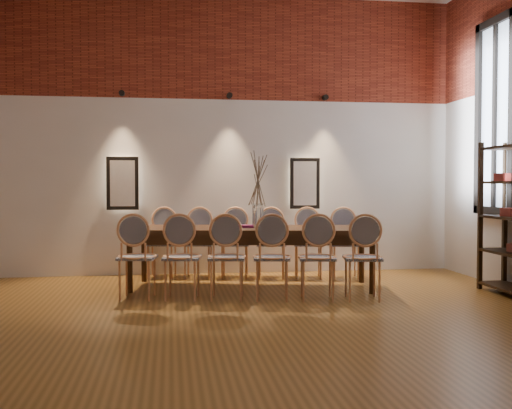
{
  "coord_description": "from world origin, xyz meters",
  "views": [
    {
      "loc": [
        -0.64,
        -5.1,
        1.3
      ],
      "look_at": [
        0.36,
        1.87,
        1.05
      ],
      "focal_mm": 42.0,
      "sensor_mm": 36.0,
      "label": 1
    }
  ],
  "objects": [
    {
      "name": "wall_back",
      "position": [
        0.0,
        3.55,
        2.0
      ],
      "size": [
        7.0,
        0.1,
        4.0
      ],
      "primitive_type": "cube",
      "color": "silver",
      "rests_on": "ground"
    },
    {
      "name": "spot_fixture_mid",
      "position": [
        0.2,
        3.42,
        2.55
      ],
      "size": [
        0.08,
        0.1,
        0.08
      ],
      "primitive_type": "cylinder",
      "rotation": [
        1.57,
        0.0,
        0.0
      ],
      "color": "black",
      "rests_on": "wall_back"
    },
    {
      "name": "niche_left",
      "position": [
        -1.3,
        3.45,
        1.3
      ],
      "size": [
        0.36,
        0.06,
        0.66
      ],
      "primitive_type": "cube",
      "color": "#FFEAC6",
      "rests_on": "wall_back"
    },
    {
      "name": "bowl",
      "position": [
        0.02,
        2.27,
        0.84
      ],
      "size": [
        0.24,
        0.24,
        0.18
      ],
      "primitive_type": "ellipsoid",
      "color": "brown",
      "rests_on": "dining_table"
    },
    {
      "name": "spot_fixture_left",
      "position": [
        -1.3,
        3.42,
        2.55
      ],
      "size": [
        0.08,
        0.1,
        0.08
      ],
      "primitive_type": "cylinder",
      "rotation": [
        1.57,
        0.0,
        0.0
      ],
      "color": "black",
      "rests_on": "wall_back"
    },
    {
      "name": "chair_far_c",
      "position": [
        0.23,
        3.06,
        0.47
      ],
      "size": [
        0.51,
        0.51,
        0.94
      ],
      "primitive_type": null,
      "rotation": [
        0.0,
        0.0,
        2.98
      ],
      "color": "tan",
      "rests_on": "floor"
    },
    {
      "name": "chair_far_d",
      "position": [
        0.73,
        2.98,
        0.47
      ],
      "size": [
        0.51,
        0.51,
        0.94
      ],
      "primitive_type": null,
      "rotation": [
        0.0,
        0.0,
        2.98
      ],
      "color": "tan",
      "rests_on": "floor"
    },
    {
      "name": "spot_fixture_right",
      "position": [
        1.6,
        3.42,
        2.55
      ],
      "size": [
        0.08,
        0.1,
        0.08
      ],
      "primitive_type": "cylinder",
      "rotation": [
        1.57,
        0.0,
        0.0
      ],
      "color": "black",
      "rests_on": "wall_back"
    },
    {
      "name": "chair_near_f",
      "position": [
        1.48,
        1.3,
        0.47
      ],
      "size": [
        0.51,
        0.51,
        0.94
      ],
      "primitive_type": null,
      "rotation": [
        0.0,
        0.0,
        -0.16
      ],
      "color": "tan",
      "rests_on": "floor"
    },
    {
      "name": "book",
      "position": [
        0.26,
        2.29,
        0.77
      ],
      "size": [
        0.29,
        0.22,
        0.03
      ],
      "primitive_type": "cube",
      "rotation": [
        0.0,
        0.0,
        -0.16
      ],
      "color": "#801A56",
      "rests_on": "dining_table"
    },
    {
      "name": "brick_band_back",
      "position": [
        0.0,
        3.48,
        3.25
      ],
      "size": [
        7.0,
        0.02,
        1.5
      ],
      "primitive_type": "cube",
      "color": "maroon",
      "rests_on": "ground"
    },
    {
      "name": "chair_near_e",
      "position": [
        0.98,
        1.39,
        0.47
      ],
      "size": [
        0.51,
        0.51,
        0.94
      ],
      "primitive_type": null,
      "rotation": [
        0.0,
        0.0,
        -0.16
      ],
      "color": "tan",
      "rests_on": "floor"
    },
    {
      "name": "chair_near_a",
      "position": [
        -1.01,
        1.72,
        0.47
      ],
      "size": [
        0.51,
        0.51,
        0.94
      ],
      "primitive_type": null,
      "rotation": [
        0.0,
        0.0,
        -0.16
      ],
      "color": "tan",
      "rests_on": "floor"
    },
    {
      "name": "window_frame",
      "position": [
        3.44,
        2.0,
        2.15
      ],
      "size": [
        0.08,
        0.9,
        2.5
      ],
      "primitive_type": "cube",
      "color": "black",
      "rests_on": "wall_right"
    },
    {
      "name": "chair_far_e",
      "position": [
        1.23,
        2.9,
        0.47
      ],
      "size": [
        0.51,
        0.51,
        0.94
      ],
      "primitive_type": null,
      "rotation": [
        0.0,
        0.0,
        2.98
      ],
      "color": "tan",
      "rests_on": "floor"
    },
    {
      "name": "chair_near_b",
      "position": [
        -0.51,
        1.64,
        0.47
      ],
      "size": [
        0.51,
        0.51,
        0.94
      ],
      "primitive_type": null,
      "rotation": [
        0.0,
        0.0,
        -0.16
      ],
      "color": "tan",
      "rests_on": "floor"
    },
    {
      "name": "chair_far_f",
      "position": [
        1.73,
        2.82,
        0.47
      ],
      "size": [
        0.51,
        0.51,
        0.94
      ],
      "primitive_type": null,
      "rotation": [
        0.0,
        0.0,
        2.98
      ],
      "color": "tan",
      "rests_on": "floor"
    },
    {
      "name": "dining_table",
      "position": [
        0.36,
        2.27,
        0.38
      ],
      "size": [
        3.15,
        1.46,
        0.75
      ],
      "primitive_type": "cube",
      "rotation": [
        0.0,
        0.0,
        -0.16
      ],
      "color": "#391F0E",
      "rests_on": "floor"
    },
    {
      "name": "window_glass",
      "position": [
        3.46,
        2.0,
        2.15
      ],
      "size": [
        0.02,
        0.78,
        2.38
      ],
      "primitive_type": "cube",
      "color": "silver",
      "rests_on": "wall_right"
    },
    {
      "name": "chair_near_d",
      "position": [
        0.48,
        1.47,
        0.47
      ],
      "size": [
        0.51,
        0.51,
        0.94
      ],
      "primitive_type": null,
      "rotation": [
        0.0,
        0.0,
        -0.16
      ],
      "color": "tan",
      "rests_on": "floor"
    },
    {
      "name": "floor",
      "position": [
        0.0,
        0.0,
        -0.01
      ],
      "size": [
        7.0,
        7.0,
        0.02
      ],
      "primitive_type": "cube",
      "color": "olive",
      "rests_on": "ground"
    },
    {
      "name": "chair_near_c",
      "position": [
        -0.02,
        1.55,
        0.47
      ],
      "size": [
        0.51,
        0.51,
        0.94
      ],
      "primitive_type": null,
      "rotation": [
        0.0,
        0.0,
        -0.16
      ],
      "color": "tan",
      "rests_on": "floor"
    },
    {
      "name": "niche_right",
      "position": [
        1.3,
        3.45,
        1.3
      ],
      "size": [
        0.36,
        0.06,
        0.66
      ],
      "primitive_type": "cube",
      "color": "#FFEAC6",
      "rests_on": "wall_back"
    },
    {
      "name": "window_mullion",
      "position": [
        3.44,
        2.0,
        2.15
      ],
      "size": [
        0.06,
        0.06,
        2.4
      ],
      "primitive_type": "cube",
      "color": "black",
      "rests_on": "wall_right"
    },
    {
      "name": "chair_far_a",
      "position": [
        -0.76,
        3.23,
        0.47
      ],
      "size": [
        0.51,
        0.51,
        0.94
      ],
      "primitive_type": null,
      "rotation": [
        0.0,
        0.0,
        2.98
      ],
      "color": "tan",
      "rests_on": "floor"
    },
    {
      "name": "dried_branches",
      "position": [
        0.44,
        2.25,
        1.35
      ],
      "size": [
        0.5,
        0.5,
        0.7
      ],
      "primitive_type": null,
      "color": "brown",
      "rests_on": "vase"
    },
    {
      "name": "vase",
      "position": [
        0.44,
        2.25,
        0.9
      ],
      "size": [
        0.14,
        0.14,
        0.3
      ],
      "primitive_type": "cylinder",
      "color": "silver",
      "rests_on": "dining_table"
    },
    {
      "name": "chair_far_b",
      "position": [
        -0.26,
        3.15,
        0.47
      ],
      "size": [
        0.51,
        0.51,
        0.94
      ],
      "primitive_type": null,
      "rotation": [
        0.0,
        0.0,
        2.98
      ],
      "color": "tan",
      "rests_on": "floor"
    }
  ]
}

